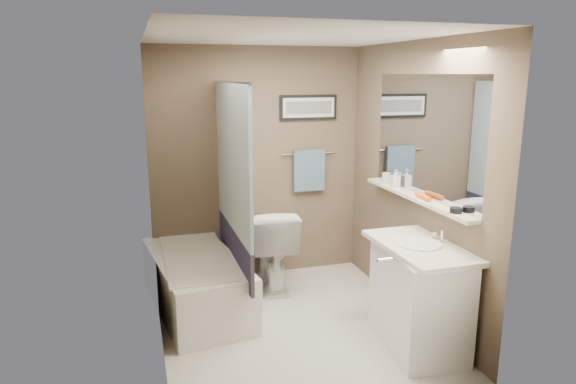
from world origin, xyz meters
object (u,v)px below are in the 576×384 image
object	(u,v)px
hair_brush_front	(423,196)
soap_bottle	(395,179)
vanity	(418,298)
candle_bowl_near	(456,210)
glass_jar	(386,178)
toilet	(271,247)
bathtub	(196,283)

from	to	relation	value
hair_brush_front	soap_bottle	distance (m)	0.48
vanity	candle_bowl_near	xyz separation A→B (m)	(0.19, -0.14, 0.73)
hair_brush_front	glass_jar	size ratio (longest dim) A/B	2.20
toilet	soap_bottle	size ratio (longest dim) A/B	5.21
vanity	soap_bottle	xyz separation A→B (m)	(0.19, 0.79, 0.79)
vanity	candle_bowl_near	world-z (taller)	candle_bowl_near
glass_jar	soap_bottle	xyz separation A→B (m)	(0.00, -0.17, 0.03)
candle_bowl_near	glass_jar	xyz separation A→B (m)	(0.00, 1.10, 0.03)
vanity	soap_bottle	bearing A→B (deg)	83.96
candle_bowl_near	glass_jar	distance (m)	1.10
bathtub	toilet	size ratio (longest dim) A/B	1.81
bathtub	hair_brush_front	size ratio (longest dim) A/B	6.82
vanity	toilet	bearing A→B (deg)	125.68
bathtub	hair_brush_front	distance (m)	2.16
toilet	vanity	distance (m)	1.68
bathtub	candle_bowl_near	size ratio (longest dim) A/B	16.67
vanity	hair_brush_front	world-z (taller)	hair_brush_front
bathtub	vanity	world-z (taller)	vanity
hair_brush_front	soap_bottle	bearing A→B (deg)	90.00
toilet	candle_bowl_near	world-z (taller)	candle_bowl_near
candle_bowl_near	hair_brush_front	world-z (taller)	hair_brush_front
bathtub	glass_jar	distance (m)	2.02
glass_jar	soap_bottle	world-z (taller)	soap_bottle
glass_jar	toilet	bearing A→B (deg)	152.50
toilet	glass_jar	bearing A→B (deg)	159.38
toilet	hair_brush_front	xyz separation A→B (m)	(0.99, -1.16, 0.72)
vanity	glass_jar	size ratio (longest dim) A/B	9.00
toilet	candle_bowl_near	distance (m)	2.02
soap_bottle	bathtub	bearing A→B (deg)	168.27
candle_bowl_near	soap_bottle	world-z (taller)	soap_bottle
glass_jar	bathtub	bearing A→B (deg)	173.67
hair_brush_front	soap_bottle	size ratio (longest dim) A/B	1.38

